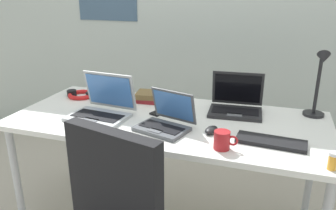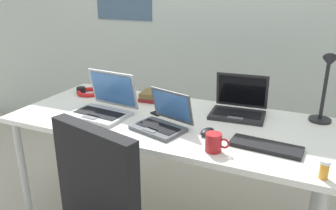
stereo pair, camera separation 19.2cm
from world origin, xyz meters
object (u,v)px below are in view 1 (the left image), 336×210
(pill_bottle, at_px, (333,161))
(book_stack, at_px, (148,96))
(external_keyboard, at_px, (271,142))
(headphones, at_px, (81,95))
(desk_lamp, at_px, (319,85))
(cell_phone, at_px, (161,112))
(laptop_front_right, at_px, (101,109))
(computer_mouse, at_px, (211,130))
(coffee_mug, at_px, (222,140))
(laptop_far_corner, at_px, (236,105))
(laptop_near_lamp, at_px, (165,121))

(pill_bottle, relative_size, book_stack, 0.43)
(external_keyboard, relative_size, headphones, 1.54)
(desk_lamp, relative_size, cell_phone, 2.94)
(laptop_front_right, relative_size, pill_bottle, 4.51)
(laptop_front_right, height_order, cell_phone, laptop_front_right)
(headphones, bearing_deg, computer_mouse, -18.31)
(desk_lamp, relative_size, coffee_mug, 3.54)
(laptop_far_corner, distance_m, computer_mouse, 0.36)
(cell_phone, height_order, headphones, headphones)
(coffee_mug, bearing_deg, laptop_near_lamp, 156.60)
(computer_mouse, distance_m, headphones, 1.02)
(laptop_near_lamp, height_order, headphones, laptop_near_lamp)
(headphones, xyz_separation_m, pill_bottle, (1.52, -0.53, 0.03))
(laptop_near_lamp, distance_m, cell_phone, 0.25)
(pill_bottle, bearing_deg, laptop_far_corner, 130.09)
(desk_lamp, relative_size, external_keyboard, 1.21)
(laptop_far_corner, bearing_deg, book_stack, 177.52)
(laptop_near_lamp, bearing_deg, pill_bottle, -13.33)
(book_stack, bearing_deg, headphones, -173.48)
(laptop_far_corner, height_order, book_stack, laptop_far_corner)
(laptop_near_lamp, relative_size, coffee_mug, 2.81)
(external_keyboard, relative_size, cell_phone, 2.43)
(cell_phone, relative_size, coffee_mug, 1.20)
(laptop_front_right, distance_m, coffee_mug, 0.76)
(desk_lamp, bearing_deg, laptop_front_right, -162.29)
(cell_phone, xyz_separation_m, headphones, (-0.62, 0.12, 0.01))
(desk_lamp, distance_m, laptop_far_corner, 0.47)
(cell_phone, bearing_deg, coffee_mug, -17.92)
(laptop_front_right, relative_size, headphones, 1.66)
(laptop_near_lamp, height_order, coffee_mug, laptop_near_lamp)
(book_stack, bearing_deg, desk_lamp, 1.69)
(headphones, bearing_deg, cell_phone, -11.02)
(laptop_far_corner, relative_size, book_stack, 1.79)
(desk_lamp, xyz_separation_m, pill_bottle, (0.03, -0.61, -0.16))
(desk_lamp, xyz_separation_m, external_keyboard, (-0.22, -0.44, -0.19))
(desk_lamp, distance_m, headphones, 1.50)
(pill_bottle, bearing_deg, coffee_mug, 174.34)
(laptop_near_lamp, relative_size, pill_bottle, 4.02)
(laptop_front_right, xyz_separation_m, book_stack, (0.16, 0.34, -0.02))
(laptop_front_right, relative_size, coffee_mug, 3.15)
(desk_lamp, height_order, cell_phone, desk_lamp)
(pill_bottle, bearing_deg, book_stack, 150.82)
(laptop_far_corner, height_order, computer_mouse, laptop_far_corner)
(laptop_far_corner, relative_size, cell_phone, 2.39)
(computer_mouse, distance_m, book_stack, 0.62)
(computer_mouse, bearing_deg, external_keyboard, 8.80)
(external_keyboard, height_order, computer_mouse, computer_mouse)
(cell_phone, relative_size, pill_bottle, 1.72)
(pill_bottle, distance_m, coffee_mug, 0.47)
(computer_mouse, relative_size, coffee_mug, 0.85)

